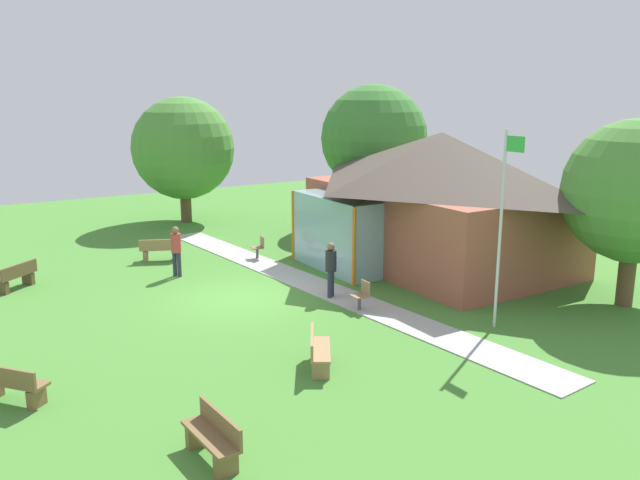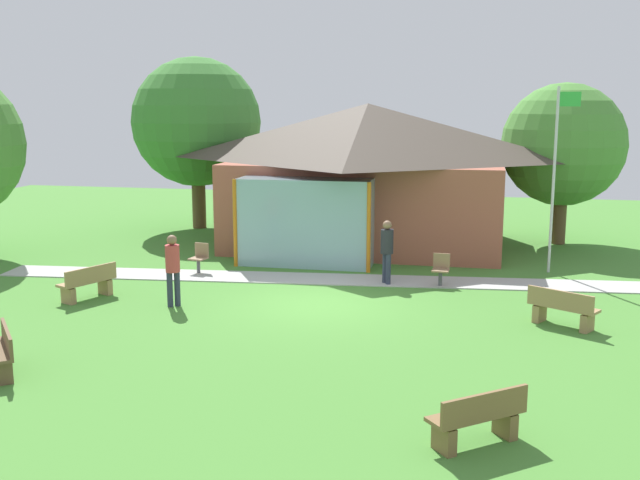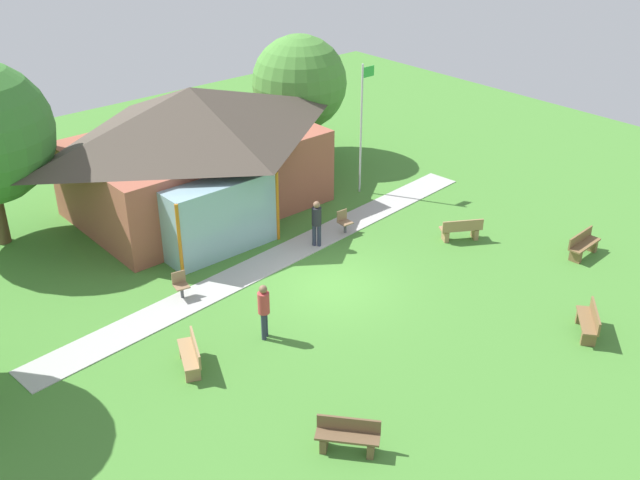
{
  "view_description": "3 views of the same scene",
  "coord_description": "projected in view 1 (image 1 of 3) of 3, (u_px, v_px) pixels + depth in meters",
  "views": [
    {
      "loc": [
        17.32,
        -7.92,
        6.2
      ],
      "look_at": [
        -0.2,
        2.88,
        1.43
      ],
      "focal_mm": 36.25,
      "sensor_mm": 36.0,
      "label": 1
    },
    {
      "loc": [
        3.64,
        -17.06,
        4.85
      ],
      "look_at": [
        -0.28,
        1.58,
        1.28
      ],
      "focal_mm": 41.64,
      "sensor_mm": 36.0,
      "label": 2
    },
    {
      "loc": [
        -13.71,
        -15.26,
        12.5
      ],
      "look_at": [
        0.51,
        1.08,
        1.03
      ],
      "focal_mm": 41.8,
      "sensor_mm": 36.0,
      "label": 3
    }
  ],
  "objects": [
    {
      "name": "bench_mid_right",
      "position": [
        318.0,
        352.0,
        14.71
      ],
      "size": [
        1.51,
        1.16,
        0.84
      ],
      "rotation": [
        0.0,
        0.0,
        5.74
      ],
      "color": "#9E7A51",
      "rests_on": "ground_plane"
    },
    {
      "name": "tree_behind_pavilion_right",
      "position": [
        636.0,
        192.0,
        18.43
      ],
      "size": [
        4.14,
        4.14,
        5.48
      ],
      "color": "brown",
      "rests_on": "ground_plane"
    },
    {
      "name": "footpath",
      "position": [
        314.0,
        285.0,
        21.1
      ],
      "size": [
        19.07,
        3.05,
        0.03
      ],
      "primitive_type": "cube",
      "rotation": [
        0.0,
        0.0,
        0.09
      ],
      "color": "#ADADA8",
      "rests_on": "ground_plane"
    },
    {
      "name": "tree_west_hedge",
      "position": [
        183.0,
        148.0,
        30.53
      ],
      "size": [
        4.82,
        4.82,
        5.96
      ],
      "color": "brown",
      "rests_on": "ground_plane"
    },
    {
      "name": "tree_behind_pavilion_left",
      "position": [
        374.0,
        139.0,
        29.62
      ],
      "size": [
        4.88,
        4.88,
        6.52
      ],
      "color": "brown",
      "rests_on": "ground_plane"
    },
    {
      "name": "bench_mid_left",
      "position": [
        160.0,
        250.0,
        24.06
      ],
      "size": [
        1.0,
        1.55,
        0.84
      ],
      "rotation": [
        0.0,
        0.0,
        1.16
      ],
      "color": "#9E7A51",
      "rests_on": "ground_plane"
    },
    {
      "name": "visitor_on_path",
      "position": [
        331.0,
        266.0,
        19.6
      ],
      "size": [
        0.34,
        0.34,
        1.74
      ],
      "rotation": [
        0.0,
        0.0,
        5.34
      ],
      "color": "#2D3347",
      "rests_on": "ground_plane"
    },
    {
      "name": "pavilion",
      "position": [
        436.0,
        197.0,
        23.17
      ],
      "size": [
        9.86,
        7.74,
        4.78
      ],
      "color": "#A35642",
      "rests_on": "ground_plane"
    },
    {
      "name": "ground_plane",
      "position": [
        244.0,
        298.0,
        19.82
      ],
      "size": [
        44.0,
        44.0,
        0.0
      ],
      "primitive_type": "plane",
      "color": "#478433"
    },
    {
      "name": "bench_front_right",
      "position": [
        12.0,
        385.0,
        13.04
      ],
      "size": [
        1.44,
        1.29,
        0.84
      ],
      "rotation": [
        0.0,
        0.0,
        0.68
      ],
      "color": "brown",
      "rests_on": "ground_plane"
    },
    {
      "name": "bench_front_left",
      "position": [
        16.0,
        277.0,
        20.6
      ],
      "size": [
        1.3,
        1.43,
        0.84
      ],
      "rotation": [
        0.0,
        0.0,
        2.27
      ],
      "color": "brown",
      "rests_on": "ground_plane"
    },
    {
      "name": "bench_lawn_far_right",
      "position": [
        213.0,
        438.0,
        11.05
      ],
      "size": [
        1.53,
        0.54,
        0.84
      ],
      "rotation": [
        0.0,
        0.0,
        3.21
      ],
      "color": "brown",
      "rests_on": "ground_plane"
    },
    {
      "name": "flagpole",
      "position": [
        502.0,
        221.0,
        16.72
      ],
      "size": [
        0.64,
        0.08,
        5.26
      ],
      "color": "silver",
      "rests_on": "ground_plane"
    },
    {
      "name": "patio_chair_west",
      "position": [
        259.0,
        248.0,
        24.32
      ],
      "size": [
        0.52,
        0.52,
        0.86
      ],
      "rotation": [
        0.0,
        0.0,
        2.94
      ],
      "color": "#8C6B4C",
      "rests_on": "ground_plane"
    },
    {
      "name": "patio_chair_lawn_spare",
      "position": [
        361.0,
        296.0,
        18.61
      ],
      "size": [
        0.47,
        0.47,
        0.86
      ],
      "rotation": [
        0.0,
        0.0,
        3.08
      ],
      "color": "#8C6B4C",
      "rests_on": "ground_plane"
    },
    {
      "name": "visitor_strolling_lawn",
      "position": [
        176.0,
        247.0,
        21.88
      ],
      "size": [
        0.34,
        0.34,
        1.74
      ],
      "rotation": [
        0.0,
        0.0,
        3.78
      ],
      "color": "#2D3347",
      "rests_on": "ground_plane"
    }
  ]
}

